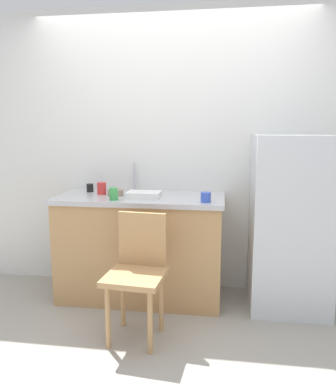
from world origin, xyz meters
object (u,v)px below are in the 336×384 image
object	(u,v)px
dish_tray	(144,195)
cup_blue	(206,197)
refrigerator	(290,223)
cup_black	(90,188)
chair	(138,270)
cup_red	(102,188)
cup_green	(114,194)
terracotta_bowl	(116,192)

from	to	relation	value
dish_tray	cup_blue	world-z (taller)	cup_blue
refrigerator	dish_tray	distance (m)	1.24
cup_blue	cup_black	size ratio (longest dim) A/B	1.09
chair	cup_black	world-z (taller)	cup_black
refrigerator	cup_red	distance (m)	1.64
refrigerator	dish_tray	xyz separation A→B (m)	(-1.22, -0.06, 0.22)
cup_red	cup_green	distance (m)	0.31
chair	cup_green	world-z (taller)	cup_green
dish_tray	terracotta_bowl	bearing A→B (deg)	167.23
cup_red	cup_green	size ratio (longest dim) A/B	1.03
dish_tray	cup_blue	size ratio (longest dim) A/B	3.44
refrigerator	cup_red	size ratio (longest dim) A/B	13.72
cup_blue	cup_black	xyz separation A→B (m)	(-1.08, 0.34, -0.00)
cup_blue	cup_green	xyz separation A→B (m)	(-0.75, -0.02, 0.01)
cup_red	terracotta_bowl	bearing A→B (deg)	-18.37
cup_red	cup_blue	xyz separation A→B (m)	(0.93, -0.23, -0.01)
chair	cup_green	distance (m)	0.70
cup_black	terracotta_bowl	bearing A→B (deg)	-27.88
chair	cup_green	bearing A→B (deg)	129.20
cup_red	cup_blue	distance (m)	0.96
cup_green	chair	bearing A→B (deg)	-55.85
dish_tray	chair	bearing A→B (deg)	-82.97
dish_tray	cup_red	distance (m)	0.42
cup_blue	cup_black	world-z (taller)	cup_blue
cup_red	chair	bearing A→B (deg)	-55.08
cup_red	cup_green	xyz separation A→B (m)	(0.18, -0.25, -0.00)
refrigerator	dish_tray	world-z (taller)	refrigerator
cup_blue	cup_green	bearing A→B (deg)	-178.68
chair	cup_red	distance (m)	0.95
refrigerator	cup_red	bearing A→B (deg)	178.40
cup_green	cup_red	bearing A→B (deg)	126.20
cup_red	cup_black	distance (m)	0.18
chair	dish_tray	distance (m)	0.73
cup_red	refrigerator	bearing A→B (deg)	-1.60
cup_black	cup_blue	bearing A→B (deg)	-17.42
dish_tray	refrigerator	bearing A→B (deg)	2.87
refrigerator	cup_black	size ratio (longest dim) A/B	19.31
chair	cup_black	bearing A→B (deg)	133.39
refrigerator	terracotta_bowl	world-z (taller)	refrigerator
terracotta_bowl	cup_blue	xyz separation A→B (m)	(0.79, -0.19, 0.01)
dish_tray	cup_green	distance (m)	0.26
chair	terracotta_bowl	xyz separation A→B (m)	(-0.33, 0.63, 0.45)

